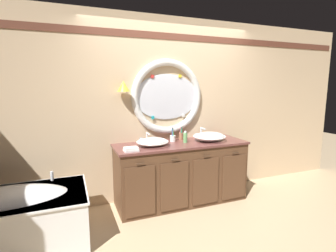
% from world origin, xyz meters
% --- Properties ---
extents(ground_plane, '(14.00, 14.00, 0.00)m').
position_xyz_m(ground_plane, '(0.00, 0.00, 0.00)').
color(ground_plane, tan).
extents(back_wall_assembly, '(6.40, 0.26, 2.60)m').
position_xyz_m(back_wall_assembly, '(-0.01, 0.58, 1.32)').
color(back_wall_assembly, '#D6B78E').
rests_on(back_wall_assembly, ground_plane).
extents(vanity_counter, '(1.85, 0.64, 0.85)m').
position_xyz_m(vanity_counter, '(0.03, 0.25, 0.43)').
color(vanity_counter, brown).
rests_on(vanity_counter, ground_plane).
extents(bathtub, '(1.57, 0.86, 0.65)m').
position_xyz_m(bathtub, '(-2.06, -0.08, 0.33)').
color(bathtub, white).
rests_on(bathtub, ground_plane).
extents(sink_basin_left, '(0.43, 0.43, 0.11)m').
position_xyz_m(sink_basin_left, '(-0.40, 0.22, 0.91)').
color(sink_basin_left, white).
rests_on(sink_basin_left, vanity_counter).
extents(sink_basin_right, '(0.47, 0.47, 0.13)m').
position_xyz_m(sink_basin_right, '(0.45, 0.22, 0.92)').
color(sink_basin_right, white).
rests_on(sink_basin_right, vanity_counter).
extents(faucet_set_left, '(0.23, 0.13, 0.14)m').
position_xyz_m(faucet_set_left, '(-0.40, 0.47, 0.91)').
color(faucet_set_left, silver).
rests_on(faucet_set_left, vanity_counter).
extents(faucet_set_right, '(0.22, 0.14, 0.16)m').
position_xyz_m(faucet_set_right, '(0.45, 0.47, 0.92)').
color(faucet_set_right, silver).
rests_on(faucet_set_right, vanity_counter).
extents(toothbrush_holder_left, '(0.09, 0.09, 0.22)m').
position_xyz_m(toothbrush_holder_left, '(-0.05, 0.38, 0.91)').
color(toothbrush_holder_left, white).
rests_on(toothbrush_holder_left, vanity_counter).
extents(toothbrush_holder_right, '(0.08, 0.08, 0.22)m').
position_xyz_m(toothbrush_holder_right, '(0.11, 0.46, 0.92)').
color(toothbrush_holder_right, '#996647').
rests_on(toothbrush_holder_right, vanity_counter).
extents(soap_dispenser, '(0.06, 0.06, 0.17)m').
position_xyz_m(soap_dispenser, '(0.09, 0.25, 0.93)').
color(soap_dispenser, '#6BAD66').
rests_on(soap_dispenser, vanity_counter).
extents(folded_hand_towel, '(0.18, 0.13, 0.05)m').
position_xyz_m(folded_hand_towel, '(-0.73, 0.06, 0.88)').
color(folded_hand_towel, white).
rests_on(folded_hand_towel, vanity_counter).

